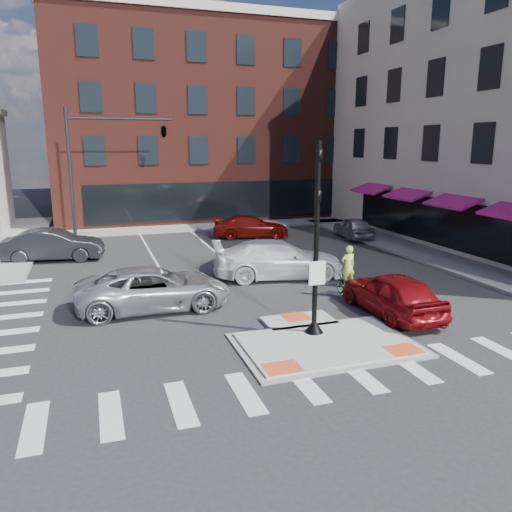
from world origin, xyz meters
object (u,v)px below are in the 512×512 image
object	(u,v)px
white_pickup	(278,259)
bg_car_red	(251,227)
silver_suv	(154,288)
bg_car_silver	(353,228)
red_sedan	(392,293)
cyclist	(347,280)
bg_car_dark	(53,245)

from	to	relation	value
white_pickup	bg_car_red	bearing A→B (deg)	-0.92
silver_suv	bg_car_silver	bearing A→B (deg)	-53.95
red_sedan	cyclist	bearing A→B (deg)	-78.81
red_sedan	white_pickup	xyz separation A→B (m)	(-2.07, 5.98, 0.08)
red_sedan	bg_car_silver	xyz separation A→B (m)	(6.00, 13.52, -0.10)
silver_suv	white_pickup	size ratio (longest dim) A/B	0.95
silver_suv	bg_car_red	size ratio (longest dim) A/B	1.15
red_sedan	bg_car_dark	size ratio (longest dim) A/B	0.92
white_pickup	bg_car_silver	xyz separation A→B (m)	(8.07, 7.53, -0.17)
bg_car_dark	bg_car_silver	xyz separation A→B (m)	(18.00, 0.67, -0.14)
bg_car_dark	cyclist	xyz separation A→B (m)	(11.50, -10.48, -0.12)
red_sedan	white_pickup	distance (m)	6.33
red_sedan	bg_car_red	bearing A→B (deg)	-89.91
red_sedan	silver_suv	bearing A→B (deg)	-23.25
red_sedan	bg_car_red	world-z (taller)	red_sedan
white_pickup	bg_car_silver	distance (m)	11.04
bg_car_dark	white_pickup	bearing A→B (deg)	-117.14
white_pickup	bg_car_dark	distance (m)	12.07
bg_car_dark	silver_suv	bearing A→B (deg)	-149.72
red_sedan	cyclist	distance (m)	2.42
red_sedan	bg_car_dark	world-z (taller)	bg_car_dark
silver_suv	bg_car_red	distance (m)	14.73
cyclist	bg_car_red	bearing A→B (deg)	-92.59
red_sedan	bg_car_dark	bearing A→B (deg)	-47.67
white_pickup	cyclist	size ratio (longest dim) A/B	2.83
silver_suv	cyclist	distance (m)	7.56
red_sedan	cyclist	world-z (taller)	cyclist
white_pickup	bg_car_dark	xyz separation A→B (m)	(-9.93, 6.86, -0.03)
red_sedan	cyclist	xyz separation A→B (m)	(-0.50, 2.37, -0.08)
white_pickup	bg_car_red	distance (m)	10.01
silver_suv	red_sedan	xyz separation A→B (m)	(8.00, -3.32, 0.00)
white_pickup	cyclist	xyz separation A→B (m)	(1.57, -3.61, -0.16)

